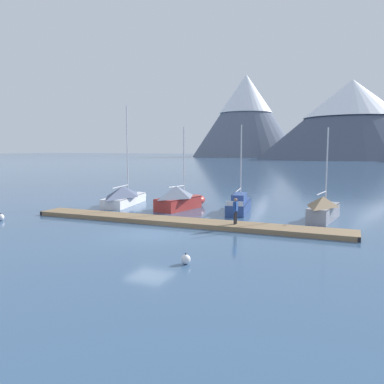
{
  "coord_description": "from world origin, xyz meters",
  "views": [
    {
      "loc": [
        11.78,
        -19.4,
        5.14
      ],
      "look_at": [
        0.0,
        6.0,
        2.0
      ],
      "focal_mm": 36.14,
      "sensor_mm": 36.0,
      "label": 1
    }
  ],
  "objects_px": {
    "sailboat_second_berth": "(181,198)",
    "mooring_buoy_channel_marker": "(1,217)",
    "person_on_dock": "(235,209)",
    "sailboat_nearest_berth": "(125,196)",
    "sailboat_mid_dock_starboard": "(324,208)",
    "sailboat_mid_dock_port": "(240,204)",
    "mooring_buoy_inner_mooring": "(186,259)"
  },
  "relations": [
    {
      "from": "sailboat_nearest_berth",
      "to": "sailboat_mid_dock_starboard",
      "type": "relative_size",
      "value": 1.36
    },
    {
      "from": "sailboat_nearest_berth",
      "to": "person_on_dock",
      "type": "distance_m",
      "value": 14.16
    },
    {
      "from": "mooring_buoy_inner_mooring",
      "to": "person_on_dock",
      "type": "bearing_deg",
      "value": 93.17
    },
    {
      "from": "sailboat_nearest_berth",
      "to": "person_on_dock",
      "type": "relative_size",
      "value": 5.37
    },
    {
      "from": "mooring_buoy_inner_mooring",
      "to": "sailboat_second_berth",
      "type": "bearing_deg",
      "value": 117.39
    },
    {
      "from": "sailboat_nearest_berth",
      "to": "sailboat_mid_dock_starboard",
      "type": "distance_m",
      "value": 17.63
    },
    {
      "from": "sailboat_nearest_berth",
      "to": "sailboat_mid_dock_port",
      "type": "xyz_separation_m",
      "value": [
        10.81,
        0.78,
        -0.23
      ]
    },
    {
      "from": "person_on_dock",
      "to": "mooring_buoy_channel_marker",
      "type": "relative_size",
      "value": 3.11
    },
    {
      "from": "sailboat_mid_dock_port",
      "to": "person_on_dock",
      "type": "bearing_deg",
      "value": -74.29
    },
    {
      "from": "mooring_buoy_inner_mooring",
      "to": "sailboat_mid_dock_starboard",
      "type": "bearing_deg",
      "value": 72.51
    },
    {
      "from": "sailboat_second_berth",
      "to": "mooring_buoy_channel_marker",
      "type": "distance_m",
      "value": 13.91
    },
    {
      "from": "sailboat_second_berth",
      "to": "sailboat_mid_dock_port",
      "type": "bearing_deg",
      "value": 11.48
    },
    {
      "from": "sailboat_mid_dock_port",
      "to": "mooring_buoy_inner_mooring",
      "type": "bearing_deg",
      "value": -81.03
    },
    {
      "from": "mooring_buoy_inner_mooring",
      "to": "mooring_buoy_channel_marker",
      "type": "bearing_deg",
      "value": 166.74
    },
    {
      "from": "sailboat_second_berth",
      "to": "sailboat_mid_dock_starboard",
      "type": "bearing_deg",
      "value": -1.04
    },
    {
      "from": "person_on_dock",
      "to": "mooring_buoy_channel_marker",
      "type": "height_order",
      "value": "person_on_dock"
    },
    {
      "from": "sailboat_second_berth",
      "to": "person_on_dock",
      "type": "distance_m",
      "value": 9.09
    },
    {
      "from": "sailboat_mid_dock_port",
      "to": "sailboat_mid_dock_starboard",
      "type": "height_order",
      "value": "sailboat_mid_dock_port"
    },
    {
      "from": "sailboat_nearest_berth",
      "to": "person_on_dock",
      "type": "bearing_deg",
      "value": -25.66
    },
    {
      "from": "person_on_dock",
      "to": "mooring_buoy_channel_marker",
      "type": "bearing_deg",
      "value": -164.93
    },
    {
      "from": "sailboat_nearest_berth",
      "to": "sailboat_mid_dock_port",
      "type": "bearing_deg",
      "value": 4.12
    },
    {
      "from": "sailboat_mid_dock_port",
      "to": "mooring_buoy_inner_mooring",
      "type": "xyz_separation_m",
      "value": [
        2.4,
        -15.22,
        -0.37
      ]
    },
    {
      "from": "person_on_dock",
      "to": "mooring_buoy_channel_marker",
      "type": "distance_m",
      "value": 16.86
    },
    {
      "from": "sailboat_second_berth",
      "to": "sailboat_mid_dock_starboard",
      "type": "height_order",
      "value": "sailboat_second_berth"
    },
    {
      "from": "sailboat_mid_dock_port",
      "to": "mooring_buoy_channel_marker",
      "type": "relative_size",
      "value": 13.11
    },
    {
      "from": "sailboat_mid_dock_starboard",
      "to": "mooring_buoy_inner_mooring",
      "type": "relative_size",
      "value": 12.92
    },
    {
      "from": "sailboat_mid_dock_starboard",
      "to": "person_on_dock",
      "type": "height_order",
      "value": "sailboat_mid_dock_starboard"
    },
    {
      "from": "mooring_buoy_channel_marker",
      "to": "mooring_buoy_inner_mooring",
      "type": "height_order",
      "value": "mooring_buoy_channel_marker"
    },
    {
      "from": "sailboat_second_berth",
      "to": "mooring_buoy_channel_marker",
      "type": "bearing_deg",
      "value": -132.29
    },
    {
      "from": "sailboat_second_berth",
      "to": "sailboat_mid_dock_port",
      "type": "distance_m",
      "value": 5.07
    },
    {
      "from": "sailboat_nearest_berth",
      "to": "sailboat_second_berth",
      "type": "bearing_deg",
      "value": -2.23
    },
    {
      "from": "sailboat_nearest_berth",
      "to": "sailboat_mid_dock_starboard",
      "type": "height_order",
      "value": "sailboat_nearest_berth"
    }
  ]
}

